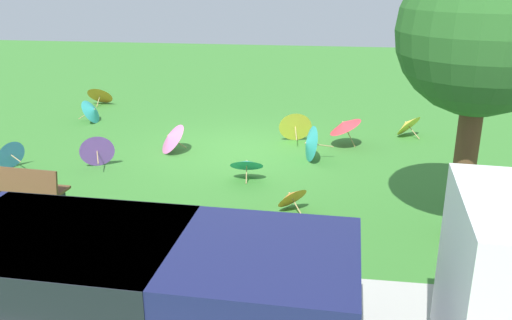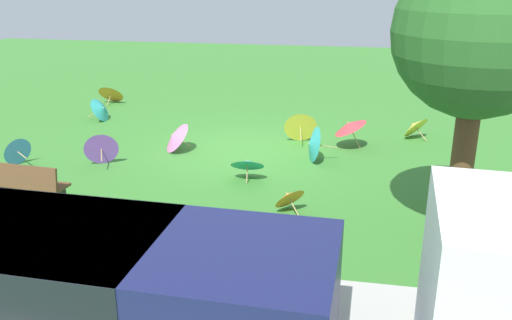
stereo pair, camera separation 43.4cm
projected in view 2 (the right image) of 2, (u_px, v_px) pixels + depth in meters
The scene contains 15 objects.
ground at pixel (241, 150), 13.55m from camera, with size 40.00×40.00×0.00m, color #387A2D.
van_dark at pixel (114, 285), 6.09m from camera, with size 4.66×2.24×1.53m.
park_bench at pixel (24, 185), 10.12m from camera, with size 1.63×0.60×0.90m.
shade_tree at pixel (479, 35), 7.85m from camera, with size 2.53×2.53×4.67m.
parasol_yellow_0 at pixel (414, 126), 14.37m from camera, with size 0.92×0.96×0.68m.
parasol_pink_0 at pixel (175, 136), 13.35m from camera, with size 0.99×1.05×0.75m.
parasol_teal_1 at pixel (248, 163), 11.52m from camera, with size 0.78×0.72×0.62m.
parasol_orange_0 at pixel (288, 196), 10.03m from camera, with size 0.76×0.76×0.56m.
parasol_orange_1 at pixel (111, 93), 18.19m from camera, with size 0.86×0.73×0.71m.
parasol_yellow_1 at pixel (300, 126), 14.10m from camera, with size 0.91×0.91×0.86m.
parasol_blue_0 at pixel (16, 151), 12.44m from camera, with size 0.66×0.71×0.67m.
parasol_red_0 at pixel (349, 126), 13.51m from camera, with size 0.90×0.92×0.85m.
parasol_teal_2 at pixel (102, 109), 16.07m from camera, with size 0.74×0.75×0.72m.
parasol_teal_3 at pixel (312, 144), 12.60m from camera, with size 0.85×0.89×0.86m.
parasol_purple_1 at pixel (101, 148), 12.45m from camera, with size 0.84×0.82×0.78m.
Camera 2 is at (-2.74, 12.57, 4.25)m, focal length 38.09 mm.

